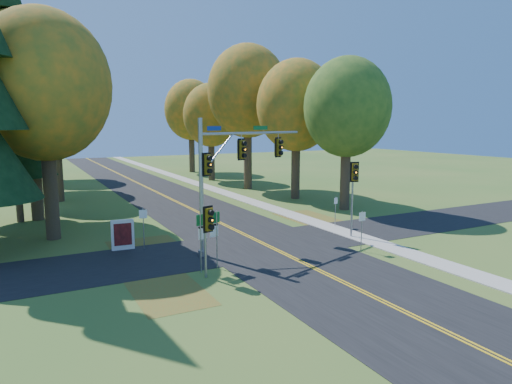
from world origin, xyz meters
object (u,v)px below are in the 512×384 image
east_signal_pole (354,180)px  info_kiosk (123,235)px  traffic_mast (230,166)px  route_sign_cluster (208,229)px

east_signal_pole → info_kiosk: (-13.60, 3.93, -2.82)m
traffic_mast → east_signal_pole: (8.01, -1.25, -1.16)m
route_sign_cluster → info_kiosk: (-3.02, 5.76, -1.20)m
route_sign_cluster → info_kiosk: route_sign_cluster is taller
info_kiosk → route_sign_cluster: bearing=-57.9°
route_sign_cluster → info_kiosk: bearing=103.3°
route_sign_cluster → info_kiosk: 6.61m
info_kiosk → traffic_mast: bearing=-21.2°
route_sign_cluster → info_kiosk: size_ratio=1.67×
traffic_mast → route_sign_cluster: 4.87m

